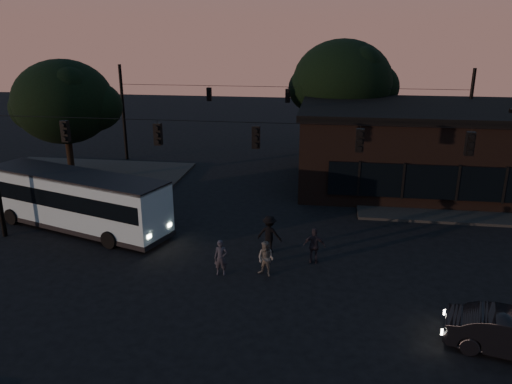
# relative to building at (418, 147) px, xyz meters

# --- Properties ---
(ground) EXTENTS (120.00, 120.00, 0.00)m
(ground) POSITION_rel_building_xyz_m (-9.00, -15.97, -2.71)
(ground) COLOR black
(ground) RESTS_ON ground
(sidewalk_far_right) EXTENTS (14.00, 10.00, 0.15)m
(sidewalk_far_right) POSITION_rel_building_xyz_m (3.00, -1.97, -2.63)
(sidewalk_far_right) COLOR black
(sidewalk_far_right) RESTS_ON ground
(sidewalk_far_left) EXTENTS (14.00, 10.00, 0.15)m
(sidewalk_far_left) POSITION_rel_building_xyz_m (-23.00, -1.97, -2.63)
(sidewalk_far_left) COLOR black
(sidewalk_far_left) RESTS_ON ground
(building) EXTENTS (15.40, 10.41, 5.40)m
(building) POSITION_rel_building_xyz_m (0.00, 0.00, 0.00)
(building) COLOR black
(building) RESTS_ON ground
(tree_behind) EXTENTS (7.60, 7.60, 9.43)m
(tree_behind) POSITION_rel_building_xyz_m (-5.00, 6.03, 3.48)
(tree_behind) COLOR black
(tree_behind) RESTS_ON ground
(tree_left) EXTENTS (6.40, 6.40, 8.30)m
(tree_left) POSITION_rel_building_xyz_m (-23.00, -2.97, 2.86)
(tree_left) COLOR black
(tree_left) RESTS_ON ground
(signal_rig_near) EXTENTS (26.24, 0.30, 7.50)m
(signal_rig_near) POSITION_rel_building_xyz_m (-9.00, -11.97, 1.74)
(signal_rig_near) COLOR black
(signal_rig_near) RESTS_ON ground
(signal_rig_far) EXTENTS (26.24, 0.30, 7.50)m
(signal_rig_far) POSITION_rel_building_xyz_m (-9.00, 4.03, 1.50)
(signal_rig_far) COLOR black
(signal_rig_far) RESTS_ON ground
(bus) EXTENTS (10.93, 5.71, 3.01)m
(bus) POSITION_rel_building_xyz_m (-18.71, -10.44, -1.02)
(bus) COLOR #8EABB4
(bus) RESTS_ON ground
(pedestrian_a) EXTENTS (0.60, 0.43, 1.57)m
(pedestrian_a) POSITION_rel_building_xyz_m (-10.15, -14.45, -1.92)
(pedestrian_a) COLOR #22212A
(pedestrian_a) RESTS_ON ground
(pedestrian_b) EXTENTS (0.93, 0.85, 1.56)m
(pedestrian_b) POSITION_rel_building_xyz_m (-8.24, -14.25, -1.93)
(pedestrian_b) COLOR #53504B
(pedestrian_b) RESTS_ON ground
(pedestrian_c) EXTENTS (0.99, 0.43, 1.67)m
(pedestrian_c) POSITION_rel_building_xyz_m (-6.24, -12.73, -1.87)
(pedestrian_c) COLOR black
(pedestrian_c) RESTS_ON ground
(pedestrian_d) EXTENTS (1.29, 0.89, 1.83)m
(pedestrian_d) POSITION_rel_building_xyz_m (-8.38, -11.87, -1.79)
(pedestrian_d) COLOR black
(pedestrian_d) RESTS_ON ground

